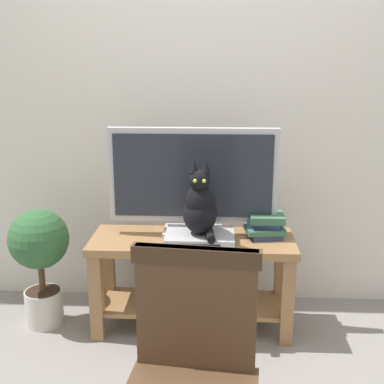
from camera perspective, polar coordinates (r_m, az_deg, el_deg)
ground_plane at (r=2.68m, az=1.02°, el=-20.31°), size 12.00×12.00×0.00m
back_wall at (r=3.18m, az=1.74°, el=12.30°), size 7.00×0.12×2.80m
tv_stand at (r=2.96m, az=0.05°, el=-8.35°), size 1.15×0.43×0.55m
tv at (r=2.87m, az=0.12°, el=1.45°), size 0.95×0.20×0.62m
media_box at (r=2.80m, az=0.88°, el=-5.21°), size 0.37×0.28×0.06m
cat at (r=2.73m, az=0.91°, el=-1.66°), size 0.18×0.29×0.41m
wooden_chair at (r=1.77m, az=-0.03°, el=-19.40°), size 0.48×0.48×0.94m
book_stack at (r=2.93m, az=8.19°, el=-3.68°), size 0.24×0.21×0.13m
potted_plant at (r=3.09m, az=-16.63°, el=-6.61°), size 0.35×0.35×0.71m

